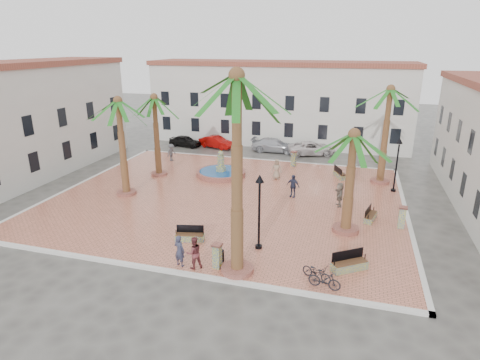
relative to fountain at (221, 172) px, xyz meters
The scene contains 36 objects.
ground 5.38m from the fountain, 65.66° to the right, with size 120.00×120.00×0.00m, color #56544F.
plaza 5.38m from the fountain, 65.66° to the right, with size 26.00×22.00×0.15m, color #D17459.
kerb_n 6.51m from the fountain, 70.13° to the left, with size 26.30×0.30×0.16m, color silver.
kerb_s 16.04m from the fountain, 82.08° to the right, with size 26.30×0.30×0.16m, color silver.
kerb_e 15.98m from the fountain, 17.81° to the right, with size 0.30×22.30×0.16m, color silver.
kerb_w 11.85m from the fountain, 155.64° to the right, with size 0.30×22.30×0.16m, color silver.
building_north 15.87m from the fountain, 81.68° to the left, with size 30.40×7.40×9.50m.
building_west 18.07m from the fountain, 163.77° to the right, with size 6.40×24.40×10.00m.
fountain is the anchor object (origin of this frame).
palm_nw 8.10m from the fountain, 165.40° to the right, with size 4.71×4.71×7.27m.
palm_sw 10.60m from the fountain, 130.64° to the right, with size 4.92×4.92×7.63m.
palm_s 18.30m from the fountain, 68.19° to the right, with size 5.50×5.50×10.27m.
palm_e 14.96m from the fountain, 37.20° to the right, with size 5.41×5.41×6.59m.
palm_ne 15.32m from the fountain, ahead, with size 5.11×5.11×8.18m.
bench_s 12.68m from the fountain, 79.62° to the right, with size 1.82×0.92×0.92m.
bench_se 17.56m from the fountain, 48.80° to the right, with size 1.95×1.63×1.04m.
bench_e 14.23m from the fountain, 26.52° to the right, with size 0.90×1.75×0.89m.
bench_ne 10.56m from the fountain, 13.05° to the left, with size 1.27×1.88×0.96m.
lamppost_s 14.11m from the fountain, 62.12° to the right, with size 0.49×0.49×4.48m.
lamppost_e 14.85m from the fountain, ahead, with size 0.47×0.47×4.36m.
bollard_se 15.73m from the fountain, 71.86° to the right, with size 0.55×0.55×1.39m.
bollard_n 7.49m from the fountain, 39.03° to the left, with size 0.62×0.62×1.47m.
bollard_e 16.22m from the fountain, 25.73° to the right, with size 0.56×0.56×1.45m.
litter_bin 15.06m from the fountain, 71.14° to the right, with size 0.34×0.34×0.66m, color black.
cyclist_a 15.57m from the fountain, 79.20° to the right, with size 0.64×0.42×1.76m, color #313248.
bicycle_a 17.73m from the fountain, 55.54° to the right, with size 0.58×1.65×0.87m, color black.
cyclist_b 15.75m from the fountain, 76.27° to the right, with size 0.87×0.67×1.78m, color brown.
bicycle_b 18.53m from the fountain, 55.60° to the right, with size 0.45×1.59×0.96m, color black.
pedestrian_fountain_a 5.04m from the fountain, ahead, with size 0.87×0.57×1.78m, color gray.
pedestrian_fountain_b 7.89m from the fountain, 26.57° to the right, with size 1.05×0.44×1.79m, color #2B314C.
pedestrian_north 7.04m from the fountain, 153.85° to the left, with size 1.12×0.64×1.73m, color #49494D.
pedestrian_east 11.48m from the fountain, 22.65° to the right, with size 1.66×0.53×1.79m, color #75685B.
car_black 12.24m from the fountain, 128.61° to the left, with size 1.53×3.80×1.30m, color black.
car_red 10.72m from the fountain, 111.68° to the left, with size 1.43×4.11×1.36m, color #A00A07.
car_silver 10.49m from the fountain, 74.57° to the left, with size 2.06×5.06×1.47m, color silver.
car_white 12.18m from the fountain, 55.49° to the left, with size 2.33×5.06×1.41m, color silver.
Camera 1 is at (9.02, -27.53, 11.35)m, focal length 30.00 mm.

